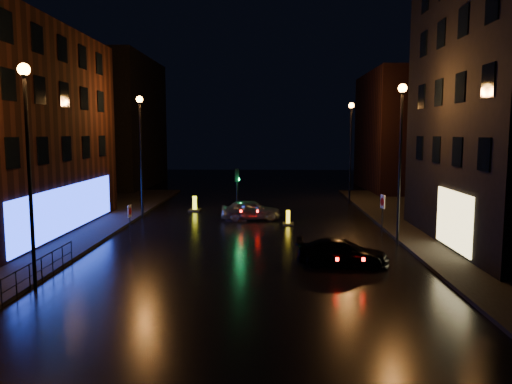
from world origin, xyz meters
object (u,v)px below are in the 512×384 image
(silver_hatchback, at_px, (251,210))
(dark_sedan, at_px, (342,253))
(bollard_far, at_px, (195,208))
(road_sign_left, at_px, (130,214))
(bollard_near, at_px, (288,221))
(traffic_signal, at_px, (237,211))
(road_sign_right, at_px, (383,205))

(silver_hatchback, distance_m, dark_sedan, 12.54)
(bollard_far, distance_m, road_sign_left, 11.28)
(silver_hatchback, height_order, road_sign_left, road_sign_left)
(bollard_far, bearing_deg, bollard_near, -37.88)
(traffic_signal, bearing_deg, silver_hatchback, -29.75)
(traffic_signal, bearing_deg, bollard_near, -32.71)
(silver_hatchback, xyz_separation_m, dark_sedan, (4.53, -11.69, -0.10))
(traffic_signal, xyz_separation_m, road_sign_right, (8.67, -5.78, 1.29))
(traffic_signal, relative_size, road_sign_left, 1.70)
(bollard_near, distance_m, road_sign_right, 6.53)
(silver_hatchback, bearing_deg, traffic_signal, 54.92)
(traffic_signal, xyz_separation_m, silver_hatchback, (0.96, -0.55, 0.19))
(bollard_far, distance_m, road_sign_right, 15.25)
(road_sign_left, relative_size, road_sign_right, 0.85)
(silver_hatchback, distance_m, bollard_near, 3.03)
(silver_hatchback, xyz_separation_m, bollard_near, (2.48, -1.66, -0.49))
(traffic_signal, bearing_deg, road_sign_left, -124.48)
(dark_sedan, distance_m, bollard_far, 17.97)
(road_sign_left, bearing_deg, traffic_signal, 61.42)
(bollard_near, xyz_separation_m, road_sign_left, (-8.74, -5.50, 1.32))
(dark_sedan, xyz_separation_m, bollard_far, (-8.93, 15.58, -0.35))
(traffic_signal, xyz_separation_m, dark_sedan, (5.49, -12.24, 0.09))
(silver_hatchback, relative_size, bollard_near, 3.71)
(dark_sedan, height_order, road_sign_left, road_sign_left)
(traffic_signal, height_order, road_sign_left, traffic_signal)
(silver_hatchback, height_order, road_sign_right, road_sign_right)
(bollard_near, relative_size, bollard_far, 0.84)
(bollard_near, relative_size, road_sign_right, 0.45)
(road_sign_left, bearing_deg, road_sign_right, 13.80)
(bollard_far, bearing_deg, road_sign_left, -98.50)
(bollard_near, distance_m, bollard_far, 8.85)
(bollard_far, relative_size, road_sign_right, 0.54)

